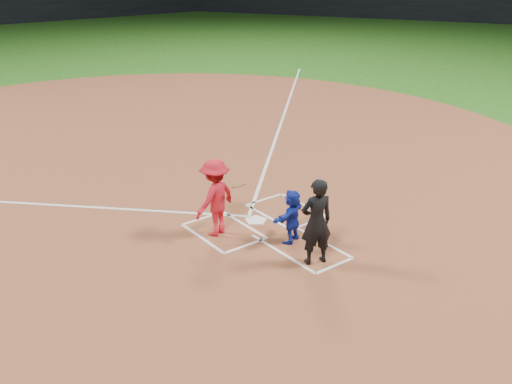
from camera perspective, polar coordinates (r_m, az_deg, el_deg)
ground at (r=14.30m, az=-0.01°, el=-2.91°), size 120.00×120.00×0.00m
home_plate_dirt at (r=19.07m, az=-11.01°, el=3.42°), size 28.00×28.00×0.01m
stadium_wall_right at (r=60.61m, az=19.08°, el=17.35°), size 31.04×52.56×3.20m
home_plate at (r=14.29m, az=-0.01°, el=-2.84°), size 0.60×0.60×0.02m
catcher at (r=13.07m, az=3.61°, el=-2.41°), size 1.24×0.78×1.28m
umpire at (r=12.08m, az=6.05°, el=-2.98°), size 0.81×0.66×1.94m
chalk_markings at (r=18.46m, az=-10.00°, el=2.87°), size 28.35×17.32×0.01m
batter_at_plate at (r=13.30m, az=-4.10°, el=-0.57°), size 1.64×1.00×1.86m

